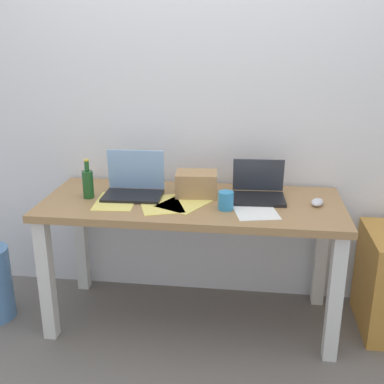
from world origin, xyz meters
TOP-DOWN VIEW (x-y plane):
  - ground_plane at (0.00, 0.00)m, footprint 8.00×8.00m
  - back_wall at (0.00, 0.39)m, footprint 5.20×0.08m
  - desk at (0.00, 0.00)m, footprint 1.63×0.66m
  - laptop_left at (-0.33, 0.05)m, footprint 0.33×0.23m
  - laptop_right at (0.36, 0.09)m, footprint 0.29×0.25m
  - beer_bottle at (-0.57, -0.02)m, footprint 0.06×0.06m
  - computer_mouse at (0.67, 0.01)m, footprint 0.09×0.11m
  - cardboard_box at (0.01, 0.09)m, footprint 0.24×0.18m
  - coffee_mug at (0.19, -0.11)m, footprint 0.08×0.08m
  - paper_sheet_front_right at (0.34, -0.10)m, footprint 0.27×0.34m
  - paper_yellow_folder at (-0.16, -0.08)m, footprint 0.30×0.35m
  - paper_sheet_front_left at (-0.41, -0.06)m, footprint 0.23×0.31m
  - paper_sheet_center at (-0.03, -0.04)m, footprint 0.32×0.36m

SIDE VIEW (x-z plane):
  - ground_plane at x=0.00m, z-range 0.00..0.00m
  - desk at x=0.00m, z-range 0.26..1.00m
  - paper_sheet_front_right at x=0.34m, z-range 0.74..0.74m
  - paper_yellow_folder at x=-0.16m, z-range 0.74..0.74m
  - paper_sheet_front_left at x=-0.41m, z-range 0.74..0.74m
  - paper_sheet_center at x=-0.03m, z-range 0.74..0.74m
  - computer_mouse at x=0.67m, z-range 0.74..0.77m
  - laptop_right at x=0.36m, z-range 0.68..0.88m
  - coffee_mug at x=0.19m, z-range 0.74..0.83m
  - laptop_left at x=-0.33m, z-range 0.67..0.92m
  - cardboard_box at x=0.01m, z-range 0.74..0.87m
  - beer_bottle at x=-0.57m, z-range 0.71..0.93m
  - back_wall at x=0.00m, z-range 0.00..2.60m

